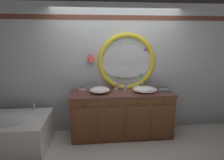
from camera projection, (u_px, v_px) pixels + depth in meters
The scene contains 13 objects.
ground_plane at pixel (119, 142), 3.47m from camera, with size 14.00×14.00×0.00m, color silver.
back_wall_assembly at pixel (117, 69), 3.74m from camera, with size 6.40×0.26×2.60m.
vanity_counter at pixel (122, 114), 3.63m from camera, with size 2.00×0.61×0.91m.
bathtub at pixel (5, 131), 3.18m from camera, with size 1.47×0.94×0.69m.
sink_basin_left at pixel (100, 90), 3.45m from camera, with size 0.38×0.38×0.13m.
sink_basin_right at pixel (145, 89), 3.53m from camera, with size 0.47×0.47×0.11m.
faucet_set_left at pixel (99, 87), 3.67m from camera, with size 0.23×0.15×0.15m.
faucet_set_right at pixel (142, 86), 3.75m from camera, with size 0.24×0.13×0.15m.
toothbrush_holder_left at pixel (116, 90), 3.46m from camera, with size 0.08×0.08×0.22m.
toothbrush_holder_right at pixel (126, 88), 3.59m from camera, with size 0.08×0.08×0.21m.
soap_dispenser at pixel (117, 86), 3.70m from camera, with size 0.06×0.07×0.16m.
folded_hand_towel at pixel (164, 90), 3.58m from camera, with size 0.20×0.12×0.05m.
toiletry_basket at pixel (83, 90), 3.59m from camera, with size 0.13×0.09×0.10m.
Camera 1 is at (-0.44, -3.08, 1.95)m, focal length 29.20 mm.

